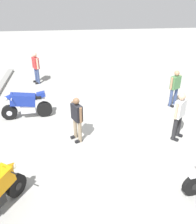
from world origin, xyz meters
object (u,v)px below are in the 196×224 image
at_px(person_in_white_shirt, 179,113).
at_px(person_in_black_shirt, 77,117).
at_px(motorcycle_blue_sportbike, 26,104).
at_px(person_in_red_shirt, 36,66).
at_px(person_in_green_shirt, 175,86).

height_order(person_in_white_shirt, person_in_black_shirt, person_in_white_shirt).
bearing_deg(motorcycle_blue_sportbike, person_in_white_shirt, 153.61).
bearing_deg(person_in_red_shirt, person_in_green_shirt, 123.88).
relative_size(person_in_white_shirt, person_in_black_shirt, 1.07).
distance_m(person_in_white_shirt, person_in_black_shirt, 3.41).
distance_m(person_in_red_shirt, person_in_black_shirt, 5.89).
distance_m(person_in_white_shirt, person_in_green_shirt, 2.60).
bearing_deg(person_in_black_shirt, motorcycle_blue_sportbike, -69.96).
distance_m(motorcycle_blue_sportbike, person_in_white_shirt, 5.72).
height_order(person_in_red_shirt, person_in_white_shirt, person_in_white_shirt).
relative_size(person_in_red_shirt, person_in_white_shirt, 0.95).
relative_size(person_in_black_shirt, person_in_green_shirt, 1.00).
xyz_separation_m(person_in_red_shirt, person_in_white_shirt, (-5.78, -5.37, 0.06)).
xyz_separation_m(person_in_white_shirt, person_in_green_shirt, (2.46, -0.81, -0.09)).
bearing_deg(person_in_white_shirt, person_in_black_shirt, -137.50).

